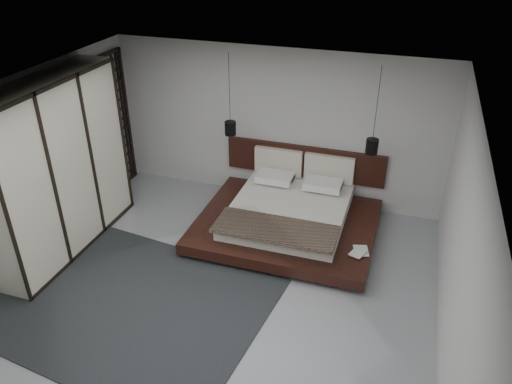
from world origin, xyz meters
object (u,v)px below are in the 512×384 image
(rug, at_px, (120,301))
(pendant_left, at_px, (230,128))
(wardrobe, at_px, (56,169))
(bed, at_px, (289,215))
(pendant_right, at_px, (372,146))
(lattice_screen, at_px, (115,123))

(rug, bearing_deg, pendant_left, 78.98)
(wardrobe, bearing_deg, rug, -33.10)
(bed, bearing_deg, pendant_right, 21.45)
(lattice_screen, height_order, wardrobe, wardrobe)
(bed, xyz_separation_m, pendant_left, (-1.19, 0.47, 1.23))
(rug, bearing_deg, wardrobe, 146.90)
(bed, bearing_deg, wardrobe, -155.37)
(rug, bearing_deg, lattice_screen, 120.10)
(pendant_left, xyz_separation_m, wardrobe, (-2.07, -1.96, -0.16))
(pendant_left, distance_m, rug, 3.36)
(lattice_screen, height_order, pendant_right, pendant_right)
(pendant_right, xyz_separation_m, rug, (-2.95, -2.94, -1.51))
(lattice_screen, distance_m, pendant_right, 4.71)
(lattice_screen, bearing_deg, rug, -59.90)
(wardrobe, relative_size, rug, 0.70)
(rug, bearing_deg, bed, 54.52)
(lattice_screen, bearing_deg, bed, -8.85)
(pendant_left, distance_m, pendant_right, 2.38)
(lattice_screen, xyz_separation_m, pendant_left, (2.32, -0.08, 0.23))
(wardrobe, height_order, rug, wardrobe)
(bed, height_order, pendant_left, pendant_left)
(pendant_left, xyz_separation_m, rug, (-0.57, -2.94, -1.52))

